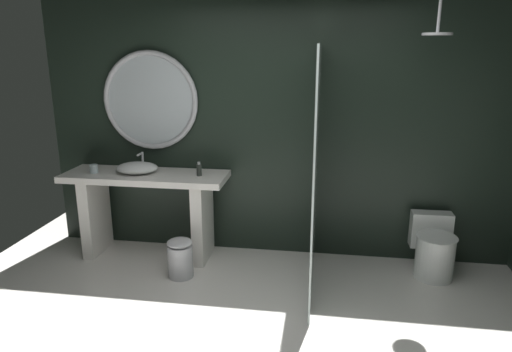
% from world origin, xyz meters
% --- Properties ---
extents(back_wall_panel, '(4.80, 0.10, 2.60)m').
position_xyz_m(back_wall_panel, '(0.00, 1.90, 1.30)').
color(back_wall_panel, black).
rests_on(back_wall_panel, ground_plane).
extents(vanity_counter, '(1.64, 0.54, 0.88)m').
position_xyz_m(vanity_counter, '(-1.30, 1.56, 0.58)').
color(vanity_counter, silver).
rests_on(vanity_counter, ground_plane).
extents(vessel_sink, '(0.42, 0.34, 0.18)m').
position_xyz_m(vessel_sink, '(-1.39, 1.57, 0.93)').
color(vessel_sink, white).
rests_on(vessel_sink, vanity_counter).
extents(tumbler_cup, '(0.08, 0.08, 0.09)m').
position_xyz_m(tumbler_cup, '(-1.82, 1.50, 0.92)').
color(tumbler_cup, silver).
rests_on(tumbler_cup, vanity_counter).
extents(soap_dispenser, '(0.05, 0.05, 0.14)m').
position_xyz_m(soap_dispenser, '(-0.75, 1.56, 0.94)').
color(soap_dispenser, '#282D28').
rests_on(soap_dispenser, vanity_counter).
extents(round_wall_mirror, '(0.99, 0.05, 0.99)m').
position_xyz_m(round_wall_mirror, '(-1.30, 1.81, 1.57)').
color(round_wall_mirror, '#B7B7BC').
extents(shower_glass_panel, '(0.02, 1.34, 2.11)m').
position_xyz_m(shower_glass_panel, '(0.39, 1.18, 1.05)').
color(shower_glass_panel, silver).
rests_on(shower_glass_panel, ground_plane).
extents(rain_shower_head, '(0.23, 0.23, 0.32)m').
position_xyz_m(rain_shower_head, '(1.30, 1.33, 2.21)').
color(rain_shower_head, '#B7B7BC').
extents(toilet, '(0.38, 0.54, 0.55)m').
position_xyz_m(toilet, '(1.51, 1.55, 0.26)').
color(toilet, white).
rests_on(toilet, ground_plane).
extents(waste_bin, '(0.24, 0.24, 0.38)m').
position_xyz_m(waste_bin, '(-0.84, 1.14, 0.19)').
color(waste_bin, '#B7B7BC').
rests_on(waste_bin, ground_plane).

